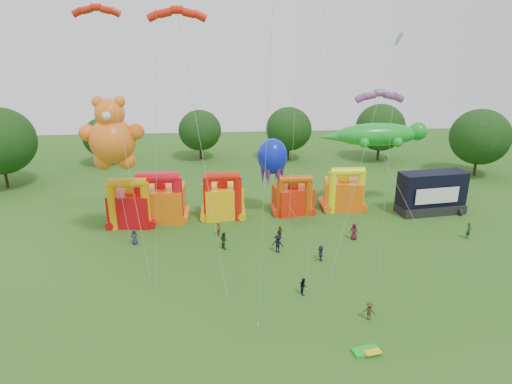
{
  "coord_description": "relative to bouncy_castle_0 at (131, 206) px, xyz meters",
  "views": [
    {
      "loc": [
        -4.7,
        -25.72,
        22.23
      ],
      "look_at": [
        -1.08,
        18.0,
        6.77
      ],
      "focal_mm": 32.0,
      "sensor_mm": 36.0,
      "label": 1
    }
  ],
  "objects": [
    {
      "name": "spectator_9",
      "position": [
        22.55,
        -21.41,
        -1.6
      ],
      "size": [
        1.17,
        0.97,
        1.57
      ],
      "primitive_type": "imported",
      "rotation": [
        0.0,
        0.0,
        2.68
      ],
      "color": "#402A19",
      "rests_on": "ground"
    },
    {
      "name": "spectator_0",
      "position": [
        1.16,
        -5.62,
        -1.51
      ],
      "size": [
        0.9,
        0.62,
        1.76
      ],
      "primitive_type": "imported",
      "rotation": [
        0.0,
        0.0,
        0.07
      ],
      "color": "#292A44",
      "rests_on": "ground"
    },
    {
      "name": "bouncy_castle_4",
      "position": [
        26.93,
        3.14,
        -0.1
      ],
      "size": [
        5.47,
        4.69,
        6.0
      ],
      "color": "#FF650D",
      "rests_on": "ground"
    },
    {
      "name": "gecko_kite",
      "position": [
        32.04,
        1.63,
        4.01
      ],
      "size": [
        14.29,
        9.53,
        11.38
      ],
      "color": "#169E24",
      "rests_on": "ground"
    },
    {
      "name": "spectator_5",
      "position": [
        20.82,
        -11.0,
        -1.57
      ],
      "size": [
        0.68,
        1.56,
        1.63
      ],
      "primitive_type": "imported",
      "rotation": [
        0.0,
        0.0,
        4.58
      ],
      "color": "#24273C",
      "rests_on": "ground"
    },
    {
      "name": "spectator_8",
      "position": [
        17.9,
        -17.14,
        -1.61
      ],
      "size": [
        0.66,
        0.81,
        1.56
      ],
      "primitive_type": "imported",
      "rotation": [
        0.0,
        0.0,
        1.67
      ],
      "color": "black",
      "rests_on": "ground"
    },
    {
      "name": "parafoil_kites",
      "position": [
        8.68,
        -10.26,
        8.99
      ],
      "size": [
        31.69,
        14.24,
        25.53
      ],
      "color": "red",
      "rests_on": "ground"
    },
    {
      "name": "spectator_2",
      "position": [
        11.0,
        -7.43,
        -1.45
      ],
      "size": [
        1.06,
        1.14,
        1.88
      ],
      "primitive_type": "imported",
      "rotation": [
        0.0,
        0.0,
        2.06
      ],
      "color": "#173A1A",
      "rests_on": "ground"
    },
    {
      "name": "tree_ring",
      "position": [
        14.3,
        -25.93,
        3.87
      ],
      "size": [
        121.53,
        123.61,
        12.07
      ],
      "color": "#352314",
      "rests_on": "ground"
    },
    {
      "name": "spectator_6",
      "position": [
        25.64,
        -6.38,
        -1.42
      ],
      "size": [
        1.13,
        1.07,
        1.94
      ],
      "primitive_type": "imported",
      "rotation": [
        0.0,
        0.0,
        5.63
      ],
      "color": "#4F1622",
      "rests_on": "ground"
    },
    {
      "name": "ground",
      "position": [
        15.46,
        -26.53,
        -2.39
      ],
      "size": [
        160.0,
        160.0,
        0.0
      ],
      "primitive_type": "plane",
      "color": "#265417",
      "rests_on": "ground"
    },
    {
      "name": "bouncy_castle_0",
      "position": [
        0.0,
        0.0,
        0.0
      ],
      "size": [
        5.38,
        4.53,
        6.27
      ],
      "color": "red",
      "rests_on": "ground"
    },
    {
      "name": "spectator_3",
      "position": [
        16.69,
        -8.81,
        -1.4
      ],
      "size": [
        1.46,
        1.21,
        1.97
      ],
      "primitive_type": "imported",
      "rotation": [
        0.0,
        0.0,
        2.69
      ],
      "color": "black",
      "rests_on": "ground"
    },
    {
      "name": "teddy_bear_kite",
      "position": [
        -0.28,
        -4.53,
        8.53
      ],
      "size": [
        6.73,
        4.78,
        16.19
      ],
      "color": "orange",
      "rests_on": "ground"
    },
    {
      "name": "spectator_4",
      "position": [
        17.3,
        -5.73,
        -1.57
      ],
      "size": [
        0.97,
        0.96,
        1.64
      ],
      "primitive_type": "imported",
      "rotation": [
        0.0,
        0.0,
        3.91
      ],
      "color": "#402C19",
      "rests_on": "ground"
    },
    {
      "name": "diamond_kites",
      "position": [
        16.18,
        -11.86,
        15.69
      ],
      "size": [
        23.2,
        20.5,
        43.44
      ],
      "color": "red",
      "rests_on": "ground"
    },
    {
      "name": "octopus_kite",
      "position": [
        17.98,
        1.61,
        2.75
      ],
      "size": [
        4.97,
        5.42,
        9.92
      ],
      "color": "#0D1EC3",
      "rests_on": "ground"
    },
    {
      "name": "bouncy_castle_2",
      "position": [
        11.01,
        1.51,
        -0.02
      ],
      "size": [
        5.2,
        4.39,
        6.22
      ],
      "color": "#FFB70D",
      "rests_on": "ground"
    },
    {
      "name": "folded_kite_bundle",
      "position": [
        21.14,
        -25.44,
        -2.25
      ],
      "size": [
        2.16,
        1.4,
        0.31
      ],
      "color": "green",
      "rests_on": "ground"
    },
    {
      "name": "bouncy_castle_3",
      "position": [
        20.06,
        2.25,
        -0.31
      ],
      "size": [
        5.24,
        4.57,
        5.41
      ],
      "color": "red",
      "rests_on": "ground"
    },
    {
      "name": "spectator_7",
      "position": [
        38.64,
        -7.22,
        -1.43
      ],
      "size": [
        0.84,
        0.78,
        1.92
      ],
      "primitive_type": "imported",
      "rotation": [
        0.0,
        0.0,
        0.62
      ],
      "color": "#173B22",
      "rests_on": "ground"
    },
    {
      "name": "spectator_1",
      "position": [
        10.44,
        -4.09,
        -1.59
      ],
      "size": [
        0.57,
        0.68,
        1.6
      ],
      "primitive_type": "imported",
      "rotation": [
        0.0,
        0.0,
        1.21
      ],
      "color": "#5E271B",
      "rests_on": "ground"
    },
    {
      "name": "bouncy_castle_1",
      "position": [
        3.38,
        1.2,
        0.1
      ],
      "size": [
        5.92,
        4.84,
        6.58
      ],
      "color": "orange",
      "rests_on": "ground"
    },
    {
      "name": "stage_trailer",
      "position": [
        37.83,
        0.96,
        0.23
      ],
      "size": [
        8.91,
        4.27,
        5.44
      ],
      "color": "black",
      "rests_on": "ground"
    }
  ]
}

